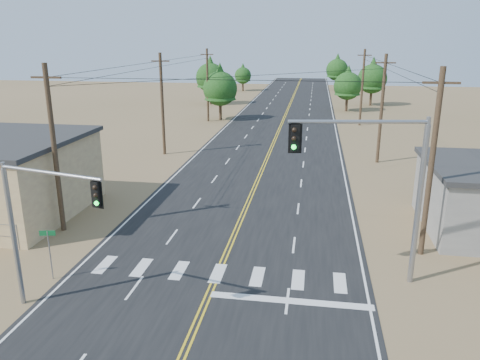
# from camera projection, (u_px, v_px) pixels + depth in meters

# --- Properties ---
(road) EXTENTS (15.00, 200.00, 0.02)m
(road) POSITION_uv_depth(u_px,v_px,m) (265.00, 163.00, 44.18)
(road) COLOR black
(road) RESTS_ON ground
(utility_pole_left_near) EXTENTS (1.80, 0.30, 10.00)m
(utility_pole_left_near) POSITION_uv_depth(u_px,v_px,m) (54.00, 149.00, 27.27)
(utility_pole_left_near) COLOR #4C3826
(utility_pole_left_near) RESTS_ON ground
(utility_pole_left_mid) EXTENTS (1.80, 0.30, 10.00)m
(utility_pole_left_mid) POSITION_uv_depth(u_px,v_px,m) (162.00, 104.00, 46.17)
(utility_pole_left_mid) COLOR #4C3826
(utility_pole_left_mid) RESTS_ON ground
(utility_pole_left_far) EXTENTS (1.80, 0.30, 10.00)m
(utility_pole_left_far) POSITION_uv_depth(u_px,v_px,m) (208.00, 85.00, 65.07)
(utility_pole_left_far) COLOR #4C3826
(utility_pole_left_far) RESTS_ON ground
(utility_pole_right_near) EXTENTS (1.80, 0.30, 10.00)m
(utility_pole_right_near) POSITION_uv_depth(u_px,v_px,m) (432.00, 163.00, 24.10)
(utility_pole_right_near) COLOR #4C3826
(utility_pole_right_near) RESTS_ON ground
(utility_pole_right_mid) EXTENTS (1.80, 0.30, 10.00)m
(utility_pole_right_mid) POSITION_uv_depth(u_px,v_px,m) (382.00, 108.00, 42.99)
(utility_pole_right_mid) COLOR #4C3826
(utility_pole_right_mid) RESTS_ON ground
(utility_pole_right_far) EXTENTS (1.80, 0.30, 10.00)m
(utility_pole_right_far) POSITION_uv_depth(u_px,v_px,m) (362.00, 87.00, 61.89)
(utility_pole_right_far) COLOR #4C3826
(utility_pole_right_far) RESTS_ON ground
(signal_mast_left) EXTENTS (4.90, 1.45, 6.48)m
(signal_mast_left) POSITION_uv_depth(u_px,v_px,m) (36.00, 216.00, 19.03)
(signal_mast_left) COLOR gray
(signal_mast_left) RESTS_ON ground
(signal_mast_right) EXTENTS (6.21, 1.30, 8.02)m
(signal_mast_right) POSITION_uv_depth(u_px,v_px,m) (383.00, 175.00, 21.10)
(signal_mast_right) COLOR gray
(signal_mast_right) RESTS_ON ground
(street_sign) EXTENTS (0.75, 0.18, 2.55)m
(street_sign) POSITION_uv_depth(u_px,v_px,m) (49.00, 247.00, 22.40)
(street_sign) COLOR gray
(street_sign) RESTS_ON ground
(tree_left_near) EXTENTS (4.86, 4.86, 8.09)m
(tree_left_near) POSITION_uv_depth(u_px,v_px,m) (220.00, 85.00, 66.22)
(tree_left_near) COLOR #3F2D1E
(tree_left_near) RESTS_ON ground
(tree_left_mid) EXTENTS (5.11, 5.11, 8.51)m
(tree_left_mid) POSITION_uv_depth(u_px,v_px,m) (210.00, 75.00, 82.12)
(tree_left_mid) COLOR #3F2D1E
(tree_left_mid) RESTS_ON ground
(tree_left_far) EXTENTS (3.67, 3.67, 6.12)m
(tree_left_far) POSITION_uv_depth(u_px,v_px,m) (243.00, 74.00, 104.13)
(tree_left_far) COLOR #3F2D1E
(tree_left_far) RESTS_ON ground
(tree_right_near) EXTENTS (4.40, 4.40, 7.33)m
(tree_right_near) POSITION_uv_depth(u_px,v_px,m) (348.00, 83.00, 74.32)
(tree_right_near) COLOR #3F2D1E
(tree_right_near) RESTS_ON ground
(tree_right_mid) EXTENTS (5.02, 5.02, 8.37)m
(tree_right_mid) POSITION_uv_depth(u_px,v_px,m) (373.00, 76.00, 80.57)
(tree_right_mid) COLOR #3F2D1E
(tree_right_mid) RESTS_ON ground
(tree_right_far) EXTENTS (4.89, 4.89, 8.15)m
(tree_right_far) POSITION_uv_depth(u_px,v_px,m) (337.00, 68.00, 105.61)
(tree_right_far) COLOR #3F2D1E
(tree_right_far) RESTS_ON ground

